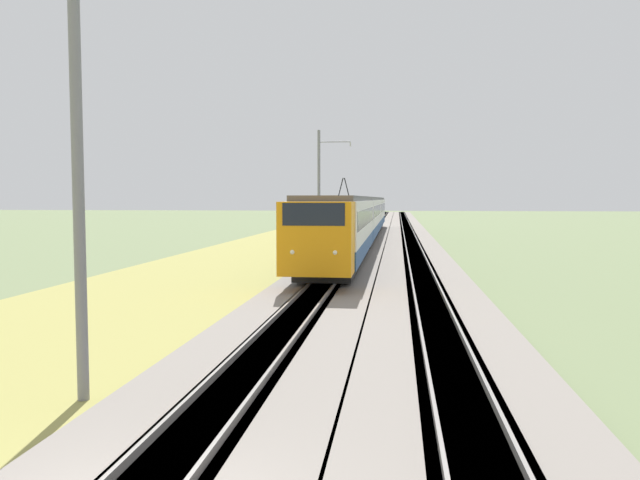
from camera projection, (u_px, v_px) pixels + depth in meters
ballast_main at (362, 241)px, 56.61m from camera, size 240.00×4.40×0.30m
ballast_adjacent at (410, 241)px, 56.08m from camera, size 240.00×4.40×0.30m
track_main at (362, 241)px, 56.61m from camera, size 240.00×1.57×0.45m
track_adjacent at (410, 241)px, 56.08m from camera, size 240.00×1.57×0.45m
grass_verge at (285, 241)px, 57.50m from camera, size 240.00×9.61×0.12m
passenger_train at (360, 217)px, 53.30m from camera, size 59.61×3.00×5.21m
catenary_mast_near at (80, 162)px, 11.68m from camera, size 0.22×2.56×9.07m
catenary_mast_mid at (320, 189)px, 47.55m from camera, size 0.22×2.56×9.19m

